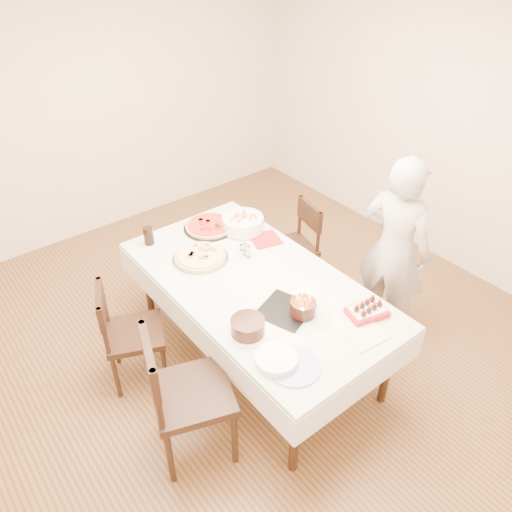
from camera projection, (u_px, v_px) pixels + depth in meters
floor at (256, 340)px, 4.20m from camera, size 5.00×5.00×0.00m
wall_back at (102, 104)px, 5.02m from camera, size 4.50×0.04×2.70m
wall_right at (449, 125)px, 4.55m from camera, size 0.04×5.00×2.70m
dining_table at (256, 319)px, 3.87m from camera, size 1.72×2.38×0.75m
chair_right_savory at (290, 249)px, 4.54m from camera, size 0.53×0.53×0.86m
chair_left_savory at (135, 333)px, 3.65m from camera, size 0.59×0.59×0.87m
chair_left_dessert at (192, 394)px, 3.11m from camera, size 0.67×0.67×1.03m
person at (394, 250)px, 3.90m from camera, size 0.50×0.65×1.59m
pizza_white at (200, 257)px, 3.86m from camera, size 0.58×0.58×0.04m
pizza_pepperoni at (209, 226)px, 4.23m from camera, size 0.50×0.50×0.04m
red_placemat at (265, 240)px, 4.10m from camera, size 0.29×0.29×0.01m
pasta_bowl at (243, 223)px, 4.18m from camera, size 0.46×0.46×0.11m
taper_candle at (243, 237)px, 3.91m from camera, size 0.06×0.06×0.24m
shaker_pair at (248, 252)px, 3.87m from camera, size 0.10×0.10×0.10m
cola_glass at (149, 236)px, 4.01m from camera, size 0.10×0.10×0.15m
layer_cake at (248, 327)px, 3.18m from camera, size 0.34×0.34×0.11m
cake_board at (285, 310)px, 3.39m from camera, size 0.42×0.42×0.01m
birthday_cake at (303, 304)px, 3.30m from camera, size 0.19×0.19×0.16m
strawberry_box at (367, 311)px, 3.33m from camera, size 0.30×0.23×0.07m
box_lid at (367, 337)px, 3.18m from camera, size 0.28×0.20×0.02m
plate_stack at (276, 359)px, 2.99m from camera, size 0.33×0.33×0.05m
china_plate at (294, 366)px, 2.97m from camera, size 0.42×0.42×0.01m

